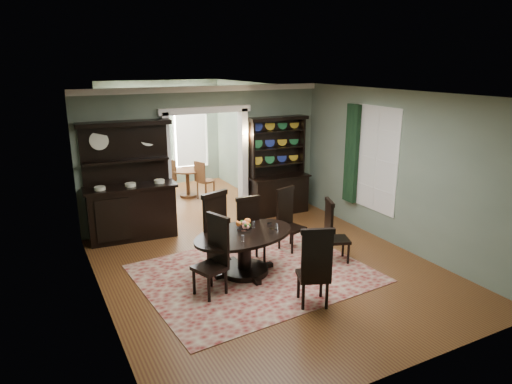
% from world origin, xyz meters
% --- Properties ---
extents(room, '(5.51, 6.01, 3.01)m').
position_xyz_m(room, '(0.00, 0.04, 1.58)').
color(room, brown).
rests_on(room, ground).
extents(parlor, '(3.51, 3.50, 3.01)m').
position_xyz_m(parlor, '(0.00, 5.53, 1.52)').
color(parlor, brown).
rests_on(parlor, ground).
extents(doorway_trim, '(2.08, 0.25, 2.57)m').
position_xyz_m(doorway_trim, '(0.00, 3.00, 1.62)').
color(doorway_trim, silver).
rests_on(doorway_trim, floor).
extents(right_window, '(0.15, 1.47, 2.12)m').
position_xyz_m(right_window, '(2.69, 0.93, 1.60)').
color(right_window, white).
rests_on(right_window, wall_right).
extents(wall_sconce, '(0.27, 0.21, 0.21)m').
position_xyz_m(wall_sconce, '(0.95, 2.85, 1.89)').
color(wall_sconce, '#C38234').
rests_on(wall_sconce, back_wall_right).
extents(rug, '(3.92, 3.26, 0.01)m').
position_xyz_m(rug, '(-0.30, 0.06, 0.01)').
color(rug, maroon).
rests_on(rug, floor).
extents(dining_table, '(2.04, 2.01, 0.73)m').
position_xyz_m(dining_table, '(-0.45, 0.16, 0.51)').
color(dining_table, black).
rests_on(dining_table, rug).
extents(centerpiece, '(1.24, 0.80, 0.20)m').
position_xyz_m(centerpiece, '(-0.40, 0.25, 0.79)').
color(centerpiece, silver).
rests_on(centerpiece, dining_table).
extents(chair_far_left, '(0.64, 0.62, 1.39)m').
position_xyz_m(chair_far_left, '(-0.77, 0.48, 0.73)').
color(chair_far_left, black).
rests_on(chair_far_left, rug).
extents(chair_far_mid, '(0.46, 0.44, 1.19)m').
position_xyz_m(chair_far_mid, '(-0.13, 0.59, 0.63)').
color(chair_far_mid, black).
rests_on(chair_far_mid, rug).
extents(chair_far_right, '(0.55, 0.53, 1.20)m').
position_xyz_m(chair_far_right, '(0.78, 0.78, 0.63)').
color(chair_far_right, black).
rests_on(chair_far_right, rug).
extents(chair_end_left, '(0.57, 0.59, 1.26)m').
position_xyz_m(chair_end_left, '(-1.15, -0.23, 0.66)').
color(chair_end_left, black).
rests_on(chair_end_left, rug).
extents(chair_end_right, '(0.53, 0.55, 1.16)m').
position_xyz_m(chair_end_right, '(1.17, -0.12, 0.61)').
color(chair_end_right, black).
rests_on(chair_end_right, rug).
extents(chair_near, '(0.60, 0.58, 1.27)m').
position_xyz_m(chair_near, '(-0.03, -1.32, 0.67)').
color(chair_near, black).
rests_on(chair_near, rug).
extents(sideboard, '(1.85, 0.76, 2.38)m').
position_xyz_m(sideboard, '(-1.76, 2.72, 0.83)').
color(sideboard, black).
rests_on(sideboard, floor).
extents(welsh_dresser, '(1.47, 0.55, 2.28)m').
position_xyz_m(welsh_dresser, '(1.70, 2.75, 0.83)').
color(welsh_dresser, black).
rests_on(welsh_dresser, floor).
extents(parlor_table, '(0.80, 0.80, 0.74)m').
position_xyz_m(parlor_table, '(0.22, 5.00, 0.49)').
color(parlor_table, '#502C17').
rests_on(parlor_table, parlor_floor).
extents(parlor_chair_left, '(0.50, 0.49, 1.04)m').
position_xyz_m(parlor_chair_left, '(-0.31, 5.01, 0.56)').
color(parlor_chair_left, '#502C17').
rests_on(parlor_chair_left, parlor_floor).
extents(parlor_chair_right, '(0.49, 0.48, 1.03)m').
position_xyz_m(parlor_chair_right, '(0.50, 4.55, 0.55)').
color(parlor_chair_right, '#502C17').
rests_on(parlor_chair_right, parlor_floor).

